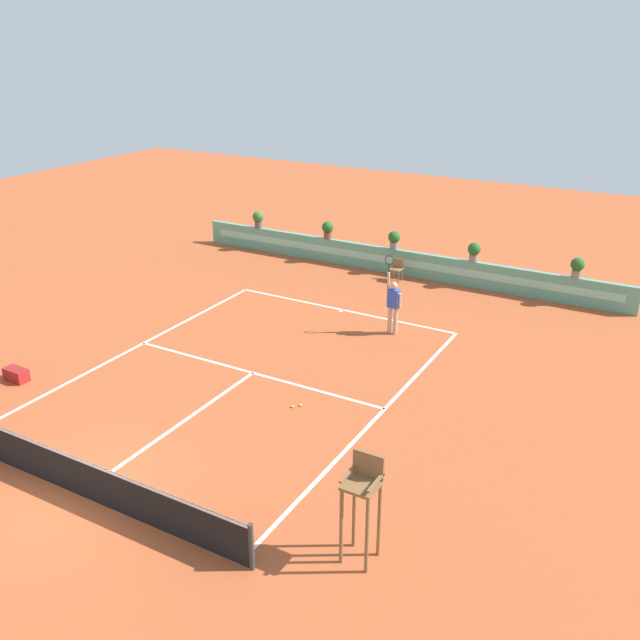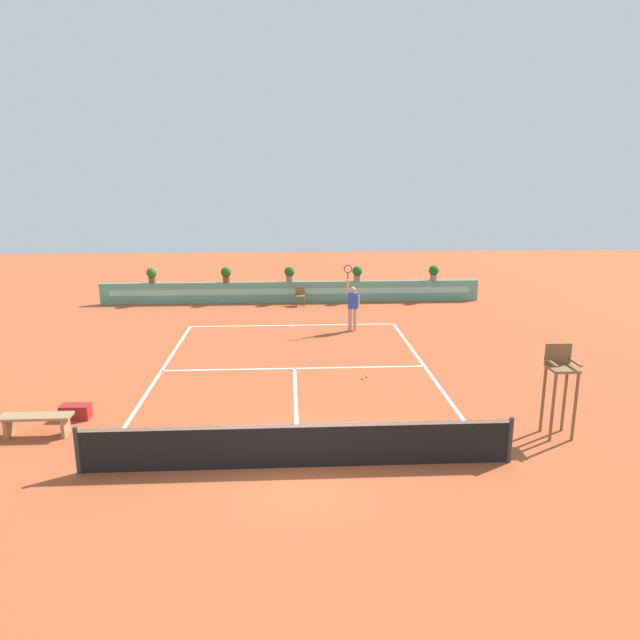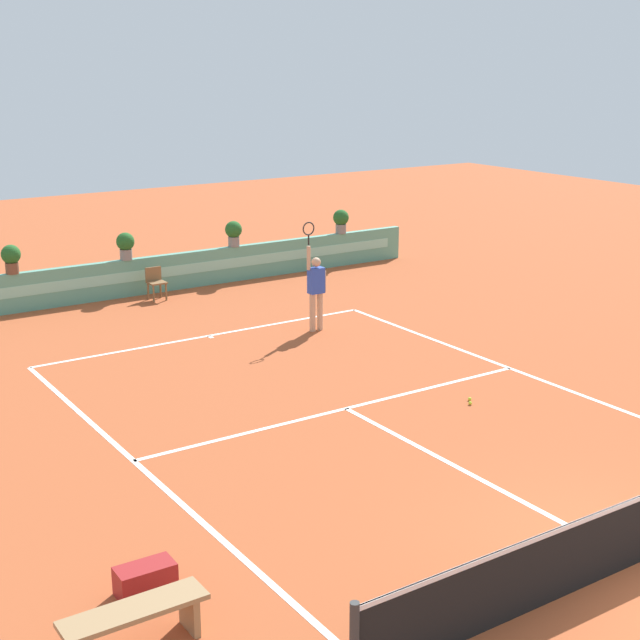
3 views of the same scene
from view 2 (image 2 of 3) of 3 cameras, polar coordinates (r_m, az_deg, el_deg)
name	(u,v)px [view 2 (image 2 of 3)]	position (r m, az deg, el deg)	size (l,w,h in m)	color
ground_plane	(295,373)	(17.85, -2.51, -5.18)	(60.00, 60.00, 0.00)	#A84C28
court_lines	(294,365)	(18.53, -2.54, -4.45)	(8.32, 11.94, 0.01)	white
net	(298,444)	(12.10, -2.18, -12.11)	(8.92, 0.10, 1.00)	#333333
back_wall_barrier	(292,292)	(27.78, -2.78, 2.76)	(18.00, 0.21, 1.00)	#599E84
umpire_chair	(560,380)	(14.31, 22.48, -5.43)	(0.60, 0.60, 2.14)	brown
ball_kid_chair	(300,295)	(27.07, -1.96, 2.43)	(0.44, 0.44, 0.85)	brown
bench_courtside	(36,421)	(15.01, -26.08, -8.86)	(1.60, 0.44, 0.51)	#99754C
gear_bag	(76,412)	(15.71, -22.86, -8.30)	(0.70, 0.36, 0.36)	maroon
tennis_player	(352,304)	(22.43, 3.21, 1.53)	(0.62, 0.23, 2.58)	tan
tennis_ball_near_baseline	(363,378)	(17.31, 4.22, -5.71)	(0.07, 0.07, 0.07)	#CCE033
tennis_ball_mid_court	(367,376)	(17.48, 4.61, -5.51)	(0.07, 0.07, 0.07)	#CCE033
potted_plant_far_right	(434,272)	(28.49, 11.10, 4.66)	(0.48, 0.48, 0.72)	gray
potted_plant_right	(357,273)	(27.82, 3.68, 4.67)	(0.48, 0.48, 0.72)	gray
potted_plant_centre	(289,273)	(27.62, -3.02, 4.62)	(0.48, 0.48, 0.72)	gray
potted_plant_far_left	(152,274)	(28.36, -16.19, 4.33)	(0.48, 0.48, 0.72)	#514C47
potted_plant_left	(226,274)	(27.78, -9.21, 4.51)	(0.48, 0.48, 0.72)	brown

